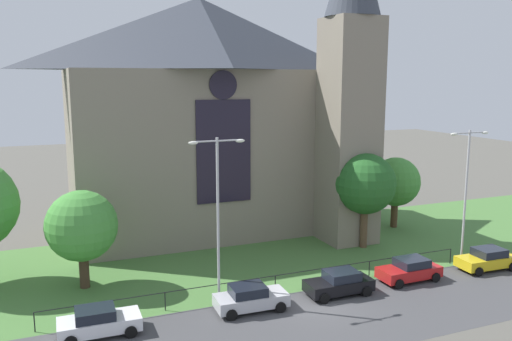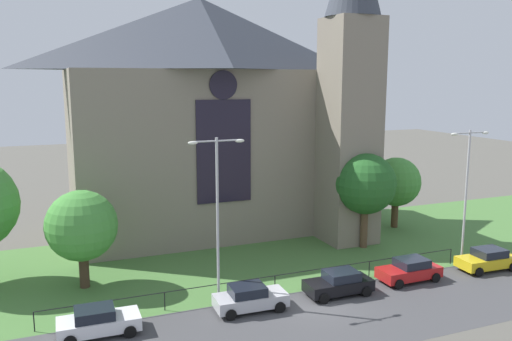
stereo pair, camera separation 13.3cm
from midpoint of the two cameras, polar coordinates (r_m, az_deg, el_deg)
The scene contains 15 objects.
ground at distance 40.96m, azimuth -0.34°, elevation -8.97°, with size 160.00×160.00×0.00m, color #56544C.
road_asphalt at distance 30.95m, azimuth 8.29°, elevation -15.49°, with size 120.00×8.00×0.01m, color #424244.
grass_verge at distance 39.22m, azimuth 0.77°, elevation -9.83°, with size 120.00×20.00×0.01m, color #477538.
church_building at distance 45.89m, azimuth -4.91°, elevation 6.13°, with size 23.20×16.20×26.00m.
iron_railing at distance 33.57m, azimuth 1.98°, elevation -11.54°, with size 27.97×0.07×1.13m.
tree_right_far at distance 48.73m, azimuth 14.82°, elevation -1.22°, with size 4.38×4.38×6.37m.
tree_left_near at distance 35.13m, azimuth -18.48°, elevation -5.74°, with size 4.51×4.51×6.35m.
tree_right_near at distance 42.02m, azimuth 11.67°, elevation -1.45°, with size 4.79×4.79×7.56m.
streetlamp_near at distance 30.64m, azimuth -4.28°, elevation -3.45°, with size 3.37×0.26×9.95m.
streetlamp_far at distance 40.35m, azimuth 21.76°, elevation -1.09°, with size 3.37×0.26×9.72m.
parked_car_white at distance 29.67m, azimuth -16.83°, elevation -15.41°, with size 4.23×2.09×1.51m.
parked_car_silver at distance 31.26m, azimuth -0.74°, elevation -13.64°, with size 4.27×2.16×1.51m.
parked_car_black at distance 33.74m, azimuth 8.90°, elevation -11.95°, with size 4.23×2.08×1.51m.
parked_car_red at distance 36.91m, azimuth 16.20°, elevation -10.29°, with size 4.21×2.05×1.51m.
parked_car_yellow at distance 40.83m, azimuth 23.66°, elevation -8.78°, with size 4.27×2.17×1.51m.
Camera 1 is at (-14.51, -25.97, 13.16)m, focal length 36.91 mm.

